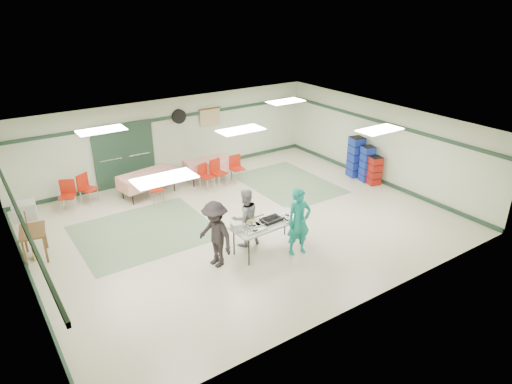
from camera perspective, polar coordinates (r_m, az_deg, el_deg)
floor at (r=12.91m, az=-1.75°, el=-3.75°), size 11.00×11.00×0.00m
ceiling at (r=11.91m, az=-1.91°, el=7.85°), size 11.00×11.00×0.00m
wall_back at (r=16.12m, az=-10.50°, el=6.75°), size 11.00×0.00×11.00m
wall_front at (r=9.24m, az=13.42°, el=-6.93°), size 11.00×0.00×11.00m
wall_left at (r=10.76m, az=-27.48°, el=-4.56°), size 0.00×9.00×9.00m
wall_right at (r=15.80m, az=15.35°, el=5.94°), size 0.00×9.00×9.00m
trim_back at (r=15.91m, az=-10.64°, el=9.14°), size 11.00×0.06×0.10m
baseboard_back at (r=16.51m, az=-10.13°, el=2.45°), size 11.00×0.06×0.12m
trim_left at (r=10.48m, az=-28.04°, el=-1.14°), size 0.06×9.00×0.10m
baseboard_left at (r=11.37m, az=-26.10°, el=-10.28°), size 0.06×9.00×0.12m
trim_right at (r=15.59m, az=15.55°, el=8.37°), size 0.06×9.00×0.10m
baseboard_right at (r=16.20m, az=14.79°, el=1.59°), size 0.06×9.00×0.12m
green_patch_a at (r=12.76m, az=-13.76°, el=-4.83°), size 3.50×3.00×0.01m
green_patch_b at (r=15.49m, az=4.01°, el=1.09°), size 2.50×3.50×0.01m
double_door_left at (r=15.46m, az=-17.76°, el=4.09°), size 0.90×0.06×2.10m
double_door_right at (r=15.73m, az=-14.48°, el=4.81°), size 0.90×0.06×2.10m
door_frame at (r=15.57m, az=-16.10°, el=4.43°), size 2.00×0.03×2.15m
wall_fan at (r=16.00m, az=-9.61°, el=9.29°), size 0.50×0.10×0.50m
scroll_banner at (r=16.56m, az=-5.77°, el=9.29°), size 0.80×0.02×0.60m
serving_table at (r=11.27m, az=1.52°, el=-4.00°), size 1.94×0.87×0.76m
sheet_tray_right at (r=11.49m, az=4.31°, el=-3.17°), size 0.60×0.47×0.02m
sheet_tray_mid at (r=11.26m, az=0.40°, el=-3.71°), size 0.66×0.52×0.02m
sheet_tray_left at (r=10.91m, az=-0.38°, el=-4.65°), size 0.59×0.46×0.02m
baking_pan at (r=11.29m, az=1.93°, el=-3.46°), size 0.53×0.35×0.08m
foam_box_stack at (r=10.81m, az=-2.46°, el=-4.42°), size 0.23×0.22×0.20m
volunteer_teal at (r=11.11m, az=5.38°, el=-3.74°), size 0.69×0.52×1.71m
volunteer_grey at (r=11.47m, az=-1.36°, el=-3.19°), size 0.78×0.63×1.53m
volunteer_dark at (r=10.63m, az=-5.11°, el=-5.30°), size 0.78×1.15×1.64m
dining_table_a at (r=15.59m, az=-5.85°, el=3.41°), size 1.73×0.91×0.77m
dining_table_b at (r=14.76m, az=-13.36°, el=1.67°), size 1.92×1.10×0.77m
chair_a at (r=15.12m, az=-4.88°, el=2.77°), size 0.52×0.52×0.92m
chair_b at (r=14.92m, az=-6.41°, el=2.28°), size 0.52×0.52×0.87m
chair_c at (r=15.47m, az=-2.48°, el=3.32°), size 0.45×0.45×0.91m
chair_d at (r=14.28m, az=-12.50°, el=0.77°), size 0.42×0.42×0.85m
chair_loose_a at (r=14.73m, az=-20.53°, el=0.74°), size 0.60×0.60×0.94m
chair_loose_b at (r=14.45m, az=-22.51°, el=-0.03°), size 0.58×0.58×0.94m
crate_stack_blue_a at (r=16.21m, az=12.34°, el=4.31°), size 0.52×0.52×1.42m
crate_stack_red at (r=15.72m, az=14.61°, el=2.60°), size 0.46×0.46×0.98m
crate_stack_blue_b at (r=15.90m, az=13.69°, el=3.45°), size 0.46×0.46×1.24m
printer_table at (r=12.21m, az=-26.13°, el=-4.74°), size 0.72×0.97×0.74m
office_printer at (r=12.76m, az=-26.96°, el=-2.09°), size 0.60×0.54×0.42m
broom at (r=12.19m, az=-26.52°, el=-4.69°), size 0.08×0.21×1.29m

